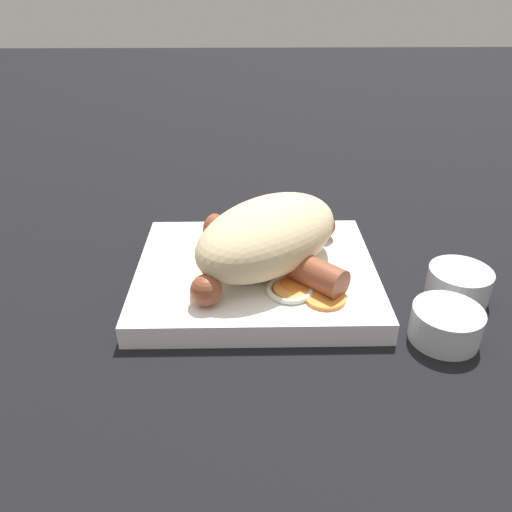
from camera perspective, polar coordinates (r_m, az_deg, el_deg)
ground_plane at (r=0.47m, az=0.00°, el=-3.20°), size 3.00×3.00×0.00m
food_tray at (r=0.46m, az=0.00°, el=-2.15°), size 0.22×0.18×0.02m
bread_roll at (r=0.44m, az=1.42°, el=2.28°), size 0.17×0.17×0.06m
sausage at (r=0.45m, az=1.68°, el=0.18°), size 0.14×0.14×0.03m
pickled_veggies at (r=0.42m, az=5.24°, el=-3.83°), size 0.07×0.06×0.00m
condiment_cup_near at (r=0.43m, az=20.83°, el=-7.49°), size 0.06×0.06×0.03m
condiment_cup_far at (r=0.48m, az=22.10°, el=-3.12°), size 0.06×0.06×0.03m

